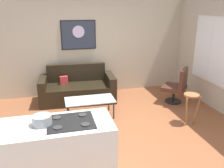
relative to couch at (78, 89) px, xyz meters
The scene contains 10 objects.
ground 1.97m from the couch, 74.19° to the right, with size 6.40×6.40×0.04m, color brown.
back_wall 1.34m from the couch, 46.66° to the left, with size 6.40×0.05×2.80m, color #B7AC93.
couch is the anchor object (origin of this frame).
coffee_table 1.07m from the couch, 81.41° to the right, with size 1.07×0.55×0.41m.
armchair 2.55m from the couch, 17.96° to the right, with size 0.78×0.78×0.91m.
bar_stool 2.84m from the couch, 41.50° to the right, with size 0.35×0.35×0.66m.
kitchen_counter 3.12m from the couch, 102.76° to the right, with size 1.69×0.70×0.96m.
mixing_bowl 3.19m from the couch, 103.78° to the right, with size 0.25×0.25×0.13m.
wall_painting 1.44m from the couch, 74.56° to the left, with size 0.92×0.03×0.76m.
window 3.43m from the couch, 17.22° to the right, with size 0.03×1.30×1.56m.
Camera 1 is at (-1.06, -3.97, 2.36)m, focal length 37.92 mm.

